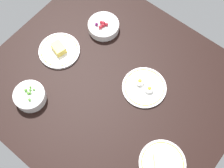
{
  "coord_description": "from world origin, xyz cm",
  "views": [
    {
      "loc": [
        -36.45,
        44.88,
        132.76
      ],
      "look_at": [
        0.0,
        0.0,
        6.0
      ],
      "focal_mm": 48.57,
      "sensor_mm": 36.0,
      "label": 1
    }
  ],
  "objects_px": {
    "plate_eggs": "(144,87)",
    "plate_cheese": "(59,50)",
    "bowl_berries": "(104,26)",
    "plate_sandwich": "(162,163)",
    "bowl_peas": "(30,96)"
  },
  "relations": [
    {
      "from": "plate_eggs",
      "to": "plate_cheese",
      "type": "bearing_deg",
      "value": 13.36
    },
    {
      "from": "plate_eggs",
      "to": "bowl_berries",
      "type": "distance_m",
      "value": 0.38
    },
    {
      "from": "bowl_berries",
      "to": "plate_cheese",
      "type": "xyz_separation_m",
      "value": [
        0.08,
        0.24,
        -0.01
      ]
    },
    {
      "from": "plate_eggs",
      "to": "plate_sandwich",
      "type": "xyz_separation_m",
      "value": [
        -0.26,
        0.23,
        0.0
      ]
    },
    {
      "from": "bowl_berries",
      "to": "bowl_peas",
      "type": "xyz_separation_m",
      "value": [
        0.01,
        0.5,
        0.0
      ]
    },
    {
      "from": "bowl_berries",
      "to": "bowl_peas",
      "type": "distance_m",
      "value": 0.5
    },
    {
      "from": "bowl_peas",
      "to": "plate_sandwich",
      "type": "height_order",
      "value": "bowl_peas"
    },
    {
      "from": "plate_cheese",
      "to": "plate_sandwich",
      "type": "bearing_deg",
      "value": 169.88
    },
    {
      "from": "bowl_berries",
      "to": "plate_sandwich",
      "type": "bearing_deg",
      "value": 149.57
    },
    {
      "from": "bowl_berries",
      "to": "plate_sandwich",
      "type": "height_order",
      "value": "bowl_berries"
    },
    {
      "from": "bowl_berries",
      "to": "plate_sandwich",
      "type": "xyz_separation_m",
      "value": [
        -0.62,
        0.36,
        -0.01
      ]
    },
    {
      "from": "bowl_peas",
      "to": "plate_sandwich",
      "type": "distance_m",
      "value": 0.65
    },
    {
      "from": "plate_eggs",
      "to": "plate_cheese",
      "type": "distance_m",
      "value": 0.45
    },
    {
      "from": "bowl_berries",
      "to": "bowl_peas",
      "type": "bearing_deg",
      "value": 88.6
    },
    {
      "from": "plate_eggs",
      "to": "bowl_berries",
      "type": "xyz_separation_m",
      "value": [
        0.36,
        -0.13,
        0.01
      ]
    }
  ]
}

